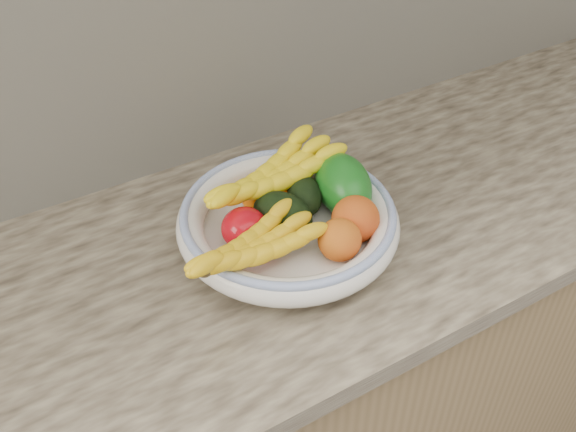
# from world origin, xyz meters

# --- Properties ---
(kitchen_counter) EXTENTS (2.44, 0.66, 1.40)m
(kitchen_counter) POSITION_xyz_m (0.00, 1.69, 0.46)
(kitchen_counter) COLOR brown
(kitchen_counter) RESTS_ON ground
(fruit_bowl) EXTENTS (0.39, 0.39, 0.08)m
(fruit_bowl) POSITION_xyz_m (0.00, 1.66, 0.95)
(fruit_bowl) COLOR silver
(fruit_bowl) RESTS_ON kitchen_counter
(clementine_back_left) EXTENTS (0.06, 0.06, 0.05)m
(clementine_back_left) POSITION_xyz_m (-0.02, 1.74, 0.95)
(clementine_back_left) COLOR orange
(clementine_back_left) RESTS_ON fruit_bowl
(clementine_back_right) EXTENTS (0.05, 0.05, 0.04)m
(clementine_back_right) POSITION_xyz_m (0.02, 1.76, 0.95)
(clementine_back_right) COLOR #F06505
(clementine_back_right) RESTS_ON fruit_bowl
(clementine_back_mid) EXTENTS (0.07, 0.07, 0.05)m
(clementine_back_mid) POSITION_xyz_m (0.01, 1.71, 0.95)
(clementine_back_mid) COLOR #E24D04
(clementine_back_mid) RESTS_ON fruit_bowl
(clementine_extra) EXTENTS (0.05, 0.05, 0.05)m
(clementine_extra) POSITION_xyz_m (-0.01, 1.74, 0.95)
(clementine_extra) COLOR #F26005
(clementine_extra) RESTS_ON fruit_bowl
(tomato_left) EXTENTS (0.11, 0.11, 0.07)m
(tomato_left) POSITION_xyz_m (-0.08, 1.67, 0.96)
(tomato_left) COLOR #B40813
(tomato_left) RESTS_ON fruit_bowl
(tomato_near_left) EXTENTS (0.07, 0.07, 0.06)m
(tomato_near_left) POSITION_xyz_m (-0.08, 1.63, 0.96)
(tomato_near_left) COLOR #B70A11
(tomato_near_left) RESTS_ON fruit_bowl
(avocado_center) EXTENTS (0.12, 0.13, 0.08)m
(avocado_center) POSITION_xyz_m (-0.01, 1.66, 0.96)
(avocado_center) COLOR black
(avocado_center) RESTS_ON fruit_bowl
(avocado_right) EXTENTS (0.10, 0.11, 0.06)m
(avocado_right) POSITION_xyz_m (0.05, 1.69, 0.96)
(avocado_right) COLOR black
(avocado_right) RESTS_ON fruit_bowl
(green_mango) EXTENTS (0.15, 0.16, 0.13)m
(green_mango) POSITION_xyz_m (0.12, 1.67, 0.98)
(green_mango) COLOR #105712
(green_mango) RESTS_ON fruit_bowl
(peach_front) EXTENTS (0.09, 0.09, 0.07)m
(peach_front) POSITION_xyz_m (0.04, 1.56, 0.97)
(peach_front) COLOR orange
(peach_front) RESTS_ON fruit_bowl
(peach_right) EXTENTS (0.10, 0.10, 0.08)m
(peach_right) POSITION_xyz_m (0.09, 1.59, 0.97)
(peach_right) COLOR orange
(peach_right) RESTS_ON fruit_bowl
(banana_bunch_back) EXTENTS (0.33, 0.18, 0.09)m
(banana_bunch_back) POSITION_xyz_m (0.01, 1.73, 0.99)
(banana_bunch_back) COLOR yellow
(banana_bunch_back) RESTS_ON fruit_bowl
(banana_bunch_front) EXTENTS (0.28, 0.15, 0.07)m
(banana_bunch_front) POSITION_xyz_m (-0.10, 1.59, 0.98)
(banana_bunch_front) COLOR yellow
(banana_bunch_front) RESTS_ON fruit_bowl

